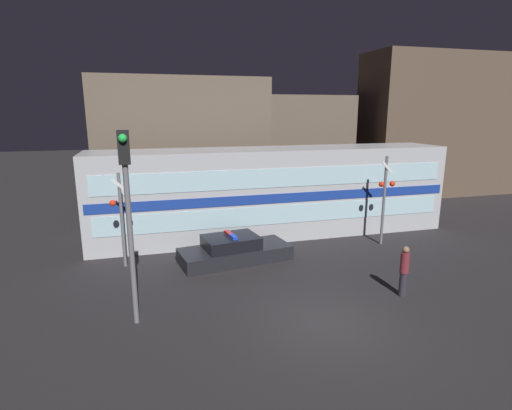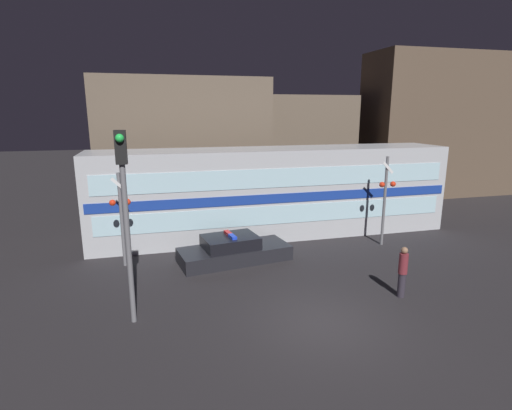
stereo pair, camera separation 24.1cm
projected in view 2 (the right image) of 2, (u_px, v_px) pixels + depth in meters
The scene contains 10 objects.
ground_plane at pixel (322, 322), 11.74m from camera, with size 120.00×120.00×0.00m, color #262326.
train at pixel (274, 192), 19.72m from camera, with size 17.49×2.90×4.32m.
police_car at pixel (234, 251), 16.49m from camera, with size 4.76×2.47×1.20m.
pedestrian at pixel (403, 271), 13.17m from camera, with size 0.29×0.29×1.75m.
crossing_signal_near at pixel (385, 195), 18.04m from camera, with size 0.80×0.33×4.11m.
crossing_signal_far at pixel (121, 214), 15.54m from camera, with size 0.80×0.33×3.78m.
traffic_light_corner at pixel (125, 202), 10.97m from camera, with size 0.30×0.46×5.57m.
building_left at pixel (183, 147), 24.30m from camera, with size 9.84×5.19×7.93m.
building_center at pixel (299, 146), 29.23m from camera, with size 6.37×5.76×7.10m.
building_right at pixel (445, 126), 29.27m from camera, with size 11.91×4.07×10.05m.
Camera 2 is at (-4.56, -9.80, 6.05)m, focal length 28.00 mm.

